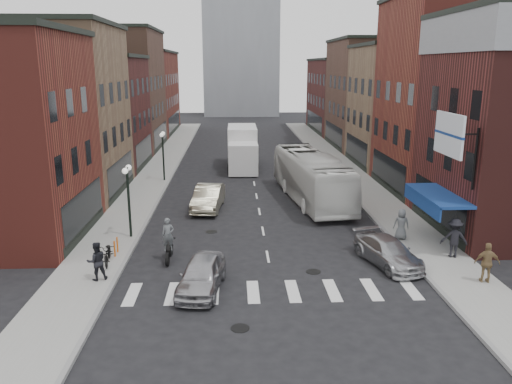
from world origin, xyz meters
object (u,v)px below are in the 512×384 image
motorcycle_rider (168,241)px  ped_right_c (401,224)px  sedan_left_near (201,275)px  ped_left_solo (97,261)px  transit_bus (311,177)px  sedan_left_far (208,198)px  streetlamp_near (128,188)px  box_truck (242,148)px  curb_car (388,252)px  parked_bicycle (108,253)px  billboard_sign (451,136)px  ped_right_a (454,238)px  bike_rack (116,247)px  ped_right_b (487,263)px  streetlamp_far (163,147)px

motorcycle_rider → ped_right_c: motorcycle_rider is taller
sedan_left_near → ped_left_solo: size_ratio=2.40×
transit_bus → sedan_left_far: transit_bus is taller
streetlamp_near → sedan_left_far: size_ratio=0.85×
motorcycle_rider → ped_right_c: size_ratio=1.29×
streetlamp_near → box_truck: streetlamp_near is taller
curb_car → ped_left_solo: size_ratio=2.53×
transit_bus → sedan_left_far: size_ratio=2.52×
motorcycle_rider → parked_bicycle: motorcycle_rider is taller
billboard_sign → ped_right_a: size_ratio=1.88×
motorcycle_rider → sedan_left_near: size_ratio=0.52×
streetlamp_near → ped_right_c: (14.80, -1.10, -1.92)m
ped_right_a → box_truck: bearing=-52.8°
billboard_sign → parked_bicycle: 17.20m
ped_left_solo → parked_bicycle: bearing=-113.5°
billboard_sign → bike_rack: billboard_sign is taller
box_truck → sedan_left_far: box_truck is taller
motorcycle_rider → ped_right_b: bearing=-19.1°
bike_rack → ped_right_a: (16.73, -1.10, 0.58)m
motorcycle_rider → sedan_left_far: size_ratio=0.45×
streetlamp_far → sedan_left_near: (4.31, -20.71, -2.20)m
ped_left_solo → curb_car: bearing=163.1°
transit_bus → ped_right_c: bearing=-74.6°
streetlamp_far → ped_left_solo: bearing=-90.9°
bike_rack → parked_bicycle: bearing=-95.9°
streetlamp_near → box_truck: 20.49m
box_truck → ped_right_c: box_truck is taller
streetlamp_far → ped_left_solo: streetlamp_far is taller
motorcycle_rider → box_truck: bearing=74.7°
ped_left_solo → ped_right_c: size_ratio=1.03×
sedan_left_far → bike_rack: bearing=-110.3°
streetlamp_far → sedan_left_near: 21.27m
curb_car → ped_right_c: (1.68, 3.15, 0.35)m
streetlamp_far → motorcycle_rider: size_ratio=1.89×
sedan_left_near → ped_right_a: bearing=21.3°
transit_bus → ped_right_b: size_ratio=6.77×
ped_left_solo → ped_right_a: bearing=163.4°
streetlamp_far → ped_right_b: bearing=-51.3°
streetlamp_near → ped_right_b: bearing=-22.1°
box_truck → sedan_left_far: 13.94m
billboard_sign → ped_right_a: (0.55, -0.30, -5.00)m
bike_rack → sedan_left_near: size_ratio=0.19×
transit_bus → ped_right_c: transit_bus is taller
box_truck → sedan_left_far: size_ratio=1.79×
box_truck → ped_right_a: box_truck is taller
box_truck → streetlamp_near: bearing=-108.4°
bike_rack → curb_car: curb_car is taller
streetlamp_near → ped_right_a: streetlamp_near is taller
streetlamp_near → transit_bus: bearing=34.4°
motorcycle_rider → ped_left_solo: (-2.83, -2.50, 0.00)m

